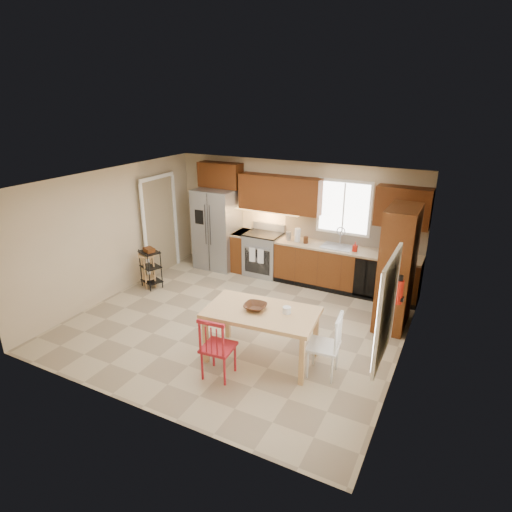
{
  "coord_description": "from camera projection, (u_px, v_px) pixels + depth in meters",
  "views": [
    {
      "loc": [
        3.34,
        -5.77,
        3.78
      ],
      "look_at": [
        0.18,
        0.4,
        1.15
      ],
      "focal_mm": 30.0,
      "sensor_mm": 36.0,
      "label": 1
    }
  ],
  "objects": [
    {
      "name": "floor",
      "position": [
        237.0,
        322.0,
        7.56
      ],
      "size": [
        5.5,
        5.5,
        0.0
      ],
      "primitive_type": "plane",
      "color": "tan",
      "rests_on": "ground"
    },
    {
      "name": "soap_bottle",
      "position": [
        355.0,
        247.0,
        8.33
      ],
      "size": [
        0.09,
        0.09,
        0.19
      ],
      "primitive_type": "imported",
      "color": "#B51A0C",
      "rests_on": "base_cabinet_run"
    },
    {
      "name": "wall_right",
      "position": [
        407.0,
        288.0,
        5.95
      ],
      "size": [
        0.02,
        5.0,
        2.5
      ],
      "primitive_type": "cube",
      "color": "#CCB793",
      "rests_on": "ground"
    },
    {
      "name": "window_right",
      "position": [
        387.0,
        309.0,
        4.95
      ],
      "size": [
        0.04,
        1.02,
        1.32
      ],
      "primitive_type": "cube",
      "color": "white",
      "rests_on": "wall_right"
    },
    {
      "name": "upper_over_fridge",
      "position": [
        220.0,
        175.0,
        9.48
      ],
      "size": [
        1.0,
        0.35,
        0.55
      ],
      "primitive_type": "cube",
      "color": "#54230E",
      "rests_on": "wall_back"
    },
    {
      "name": "range_stove",
      "position": [
        264.0,
        254.0,
        9.45
      ],
      "size": [
        0.76,
        0.63,
        0.92
      ],
      "primitive_type": "cube",
      "color": "gray",
      "rests_on": "floor"
    },
    {
      "name": "bar_stool",
      "position": [
        148.0,
        270.0,
        8.85
      ],
      "size": [
        0.42,
        0.42,
        0.73
      ],
      "primitive_type": null,
      "rotation": [
        0.0,
        0.0,
        0.21
      ],
      "color": "tan",
      "rests_on": "floor"
    },
    {
      "name": "window_back",
      "position": [
        344.0,
        208.0,
        8.57
      ],
      "size": [
        1.12,
        0.04,
        1.12
      ],
      "primitive_type": "cube",
      "color": "white",
      "rests_on": "wall_back"
    },
    {
      "name": "base_cabinet_run",
      "position": [
        345.0,
        269.0,
        8.69
      ],
      "size": [
        2.92,
        0.6,
        0.9
      ],
      "primitive_type": "cube",
      "color": "#5A2E10",
      "rests_on": "floor"
    },
    {
      "name": "refrigerator",
      "position": [
        217.0,
        229.0,
        9.73
      ],
      "size": [
        0.92,
        0.75,
        1.82
      ],
      "primitive_type": "cube",
      "color": "gray",
      "rests_on": "floor"
    },
    {
      "name": "wall_front",
      "position": [
        131.0,
        323.0,
        5.04
      ],
      "size": [
        5.5,
        0.02,
        2.5
      ],
      "primitive_type": "cube",
      "color": "#CCB793",
      "rests_on": "ground"
    },
    {
      "name": "doorway",
      "position": [
        160.0,
        227.0,
        9.41
      ],
      "size": [
        0.04,
        0.95,
        2.1
      ],
      "primitive_type": "cube",
      "color": "#8C7A59",
      "rests_on": "wall_left"
    },
    {
      "name": "pantry",
      "position": [
        397.0,
        268.0,
        7.15
      ],
      "size": [
        0.5,
        0.95,
        2.1
      ],
      "primitive_type": "cube",
      "color": "#5A2E10",
      "rests_on": "floor"
    },
    {
      "name": "ceiling",
      "position": [
        234.0,
        182.0,
        6.68
      ],
      "size": [
        5.5,
        5.0,
        0.02
      ],
      "primitive_type": "cube",
      "color": "silver",
      "rests_on": "ground"
    },
    {
      "name": "chair_red",
      "position": [
        218.0,
        346.0,
        5.97
      ],
      "size": [
        0.49,
        0.49,
        0.96
      ],
      "primitive_type": null,
      "rotation": [
        0.0,
        0.0,
        0.09
      ],
      "color": "maroon",
      "rests_on": "floor"
    },
    {
      "name": "base_cabinet_narrow",
      "position": [
        242.0,
        251.0,
        9.7
      ],
      "size": [
        0.3,
        0.6,
        0.9
      ],
      "primitive_type": "cube",
      "color": "#5A2E10",
      "rests_on": "floor"
    },
    {
      "name": "backsplash",
      "position": [
        352.0,
        231.0,
        8.67
      ],
      "size": [
        2.92,
        0.03,
        0.55
      ],
      "primitive_type": "cube",
      "color": "beige",
      "rests_on": "wall_back"
    },
    {
      "name": "upper_right_block",
      "position": [
        403.0,
        207.0,
        7.89
      ],
      "size": [
        1.0,
        0.35,
        0.75
      ],
      "primitive_type": "cube",
      "color": "#54230E",
      "rests_on": "wall_back"
    },
    {
      "name": "fire_extinguisher",
      "position": [
        399.0,
        292.0,
        6.18
      ],
      "size": [
        0.12,
        0.12,
        0.36
      ],
      "primitive_type": "cylinder",
      "color": "#B51A0C",
      "rests_on": "wall_right"
    },
    {
      "name": "utility_cart",
      "position": [
        151.0,
        269.0,
        8.82
      ],
      "size": [
        0.5,
        0.45,
        0.82
      ],
      "primitive_type": null,
      "rotation": [
        0.0,
        0.0,
        -0.38
      ],
      "color": "black",
      "rests_on": "floor"
    },
    {
      "name": "canister_steel",
      "position": [
        289.0,
        236.0,
        8.98
      ],
      "size": [
        0.11,
        0.11,
        0.18
      ],
      "primitive_type": "cylinder",
      "color": "gray",
      "rests_on": "base_cabinet_run"
    },
    {
      "name": "dining_table",
      "position": [
        261.0,
        335.0,
        6.39
      ],
      "size": [
        1.72,
        1.07,
        0.8
      ],
      "primitive_type": null,
      "rotation": [
        0.0,
        0.0,
        0.09
      ],
      "color": "tan",
      "rests_on": "floor"
    },
    {
      "name": "wall_back",
      "position": [
        293.0,
        220.0,
        9.2
      ],
      "size": [
        5.5,
        0.02,
        2.5
      ],
      "primitive_type": "cube",
      "color": "#CCB793",
      "rests_on": "ground"
    },
    {
      "name": "upper_left_block",
      "position": [
        280.0,
        194.0,
        8.96
      ],
      "size": [
        1.8,
        0.35,
        0.75
      ],
      "primitive_type": "cube",
      "color": "#54230E",
      "rests_on": "wall_back"
    },
    {
      "name": "table_jar",
      "position": [
        287.0,
        312.0,
        6.17
      ],
      "size": [
        0.14,
        0.14,
        0.15
      ],
      "primitive_type": "cylinder",
      "rotation": [
        0.0,
        0.0,
        0.09
      ],
      "color": "silver",
      "rests_on": "dining_table"
    },
    {
      "name": "table_bowl",
      "position": [
        255.0,
        310.0,
        6.29
      ],
      "size": [
        0.36,
        0.36,
        0.08
      ],
      "primitive_type": "imported",
      "rotation": [
        0.0,
        0.0,
        0.09
      ],
      "color": "#462412",
      "rests_on": "dining_table"
    },
    {
      "name": "paper_towel",
      "position": [
        297.0,
        235.0,
        8.88
      ],
      "size": [
        0.12,
        0.12,
        0.28
      ],
      "primitive_type": "cylinder",
      "color": "silver",
      "rests_on": "base_cabinet_run"
    },
    {
      "name": "chair_white",
      "position": [
        323.0,
        345.0,
        6.0
      ],
      "size": [
        0.49,
        0.49,
        0.96
      ],
      "primitive_type": null,
      "rotation": [
        0.0,
        0.0,
        1.66
      ],
      "color": "silver",
      "rests_on": "floor"
    },
    {
      "name": "undercab_glow",
      "position": [
        266.0,
        211.0,
        9.21
      ],
      "size": [
        1.6,
        0.3,
        0.01
      ],
      "primitive_type": "cube",
      "color": "#FFBF66",
      "rests_on": "wall_back"
    },
    {
      "name": "sink",
      "position": [
        337.0,
        249.0,
        8.62
      ],
      "size": [
        0.62,
        0.46,
        0.16
      ],
      "primitive_type": "cube",
      "color": "gray",
      "rests_on": "base_cabinet_run"
    },
    {
      "name": "canister_wood",
      "position": [
        306.0,
        240.0,
        8.79
      ],
      "size": [
        0.1,
        0.1,
        0.14
      ],
      "primitive_type": "cylinder",
      "color": "#462412",
      "rests_on": "base_cabinet_run"
    },
    {
      "name": "wall_left",
      "position": [
        113.0,
        233.0,
        8.29
      ],
      "size": [
        0.02,
        5.0,
        2.5
      ],
      "primitive_type": "cube",
      "color": "#CCB793",
      "rests_on": "ground"
    },
    {
      "name": "dishwasher",
      "position": [
        369.0,
        279.0,
        8.21
      ],
      "size": [
        0.6,
        0.02,
        0.78
      ],
      "primitive_type": "cube",
      "color": "black",
      "rests_on": "floor"
    }
  ]
}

